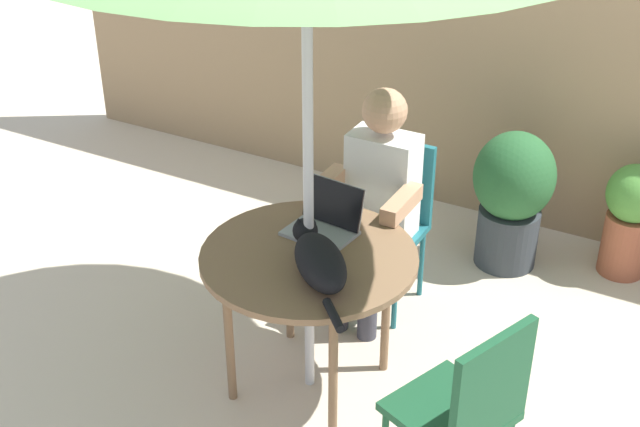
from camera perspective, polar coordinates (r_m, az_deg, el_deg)
name	(u,v)px	position (r m, az deg, el deg)	size (l,w,h in m)	color
ground_plane	(310,382)	(4.12, -0.68, -11.21)	(14.00, 14.00, 0.00)	beige
fence_back	(472,76)	(5.26, 10.11, 9.04)	(5.91, 0.08, 1.75)	#937756
patio_table	(309,266)	(3.72, -0.74, -3.56)	(0.95, 0.95, 0.72)	brown
chair_occupied	(388,211)	(4.43, 4.58, 0.16)	(0.40, 0.40, 0.89)	#1E606B
chair_empty	(468,404)	(3.28, 9.88, -12.46)	(0.52, 0.52, 0.89)	#194C2D
person_seated	(376,195)	(4.22, 3.77, 1.24)	(0.48, 0.48, 1.23)	white
laptop	(327,218)	(3.83, 0.44, -0.28)	(0.32, 0.28, 0.21)	gray
cat	(318,260)	(3.49, -0.11, -3.10)	(0.47, 0.51, 0.17)	black
potted_plant_near_fence	(630,216)	(4.99, 20.03, -0.15)	(0.31, 0.31, 0.67)	#9E5138
potted_plant_by_chair	(512,194)	(4.85, 12.72, 1.29)	(0.45, 0.45, 0.81)	#33383D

